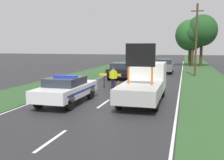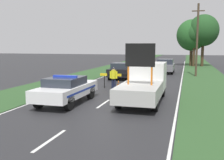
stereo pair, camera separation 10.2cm
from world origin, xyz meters
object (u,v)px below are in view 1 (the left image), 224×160
utility_pole (196,39)px  road_barrier (121,76)px  queued_car_sedan_black (121,70)px  work_truck (145,82)px  traffic_cone_near_police (118,84)px  traffic_cone_centre_front (138,84)px  queued_car_suv_grey (164,66)px  roadside_tree_near_left (190,35)px  roadside_tree_near_right (202,31)px  roadside_tree_mid_left (193,34)px  police_car (67,89)px  pedestrian_civilian (131,76)px  police_officer (113,76)px

utility_pole → road_barrier: bearing=-119.5°
road_barrier → queued_car_sedan_black: queued_car_sedan_black is taller
work_truck → traffic_cone_near_police: bearing=-57.0°
traffic_cone_centre_front → queued_car_suv_grey: (0.92, 11.77, 0.44)m
roadside_tree_near_left → utility_pole: bearing=-88.7°
roadside_tree_near_left → roadside_tree_near_right: (1.61, -0.72, 0.63)m
work_truck → traffic_cone_centre_front: size_ratio=8.26×
roadside_tree_near_right → roadside_tree_mid_left: bearing=-164.8°
police_car → roadside_tree_mid_left: size_ratio=0.75×
traffic_cone_centre_front → roadside_tree_near_right: bearing=76.7°
traffic_cone_near_police → roadside_tree_near_left: (5.33, 23.55, 4.39)m
police_car → queued_car_sedan_black: (0.24, 11.11, -0.01)m
pedestrian_civilian → roadside_tree_mid_left: 24.15m
police_car → roadside_tree_near_right: 30.25m
roadside_tree_near_right → pedestrian_civilian: bearing=-103.7°
pedestrian_civilian → utility_pole: size_ratio=0.24×
police_car → queued_car_sedan_black: police_car is taller
road_barrier → queued_car_sedan_black: size_ratio=0.81×
work_truck → road_barrier: work_truck is taller
police_officer → queued_car_sedan_black: bearing=-109.0°
roadside_tree_near_left → roadside_tree_mid_left: (0.39, -1.06, 0.10)m
work_truck → roadside_tree_near_left: roadside_tree_near_left is taller
traffic_cone_near_police → queued_car_suv_grey: size_ratio=0.13×
queued_car_sedan_black → utility_pole: 8.24m
police_car → traffic_cone_near_police: 6.09m
pedestrian_civilian → traffic_cone_centre_front: bearing=64.3°
police_officer → queued_car_sedan_black: size_ratio=0.39×
queued_car_sedan_black → roadside_tree_mid_left: 19.02m
police_officer → traffic_cone_near_police: 1.19m
police_officer → traffic_cone_centre_front: size_ratio=2.13×
road_barrier → traffic_cone_centre_front: 1.34m
police_officer → road_barrier: bearing=-159.7°
traffic_cone_near_police → queued_car_sedan_black: (-1.08, 5.19, 0.49)m
work_truck → queued_car_suv_grey: (-0.09, 15.56, -0.22)m
police_car → traffic_cone_centre_front: 6.43m
police_car → utility_pole: bearing=69.6°
roadside_tree_mid_left → utility_pole: 13.63m
pedestrian_civilian → queued_car_sedan_black: size_ratio=0.43×
work_truck → traffic_cone_centre_front: bearing=-74.7°
road_barrier → work_truck: bearing=-61.0°
work_truck → police_officer: work_truck is taller
road_barrier → utility_pole: utility_pole is taller
roadside_tree_near_right → police_officer: bearing=-106.5°
police_car → queued_car_sedan_black: 11.11m
police_officer → queued_car_sedan_black: (-0.98, 6.17, -0.16)m
queued_car_sedan_black → queued_car_suv_grey: size_ratio=0.92×
traffic_cone_near_police → roadside_tree_near_left: roadside_tree_near_left is taller
road_barrier → traffic_cone_near_police: (-0.34, 0.49, -0.62)m
police_car → queued_car_suv_grey: size_ratio=1.10×
road_barrier → traffic_cone_near_police: bearing=121.3°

